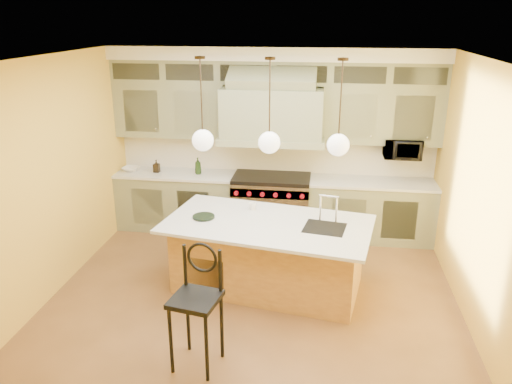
# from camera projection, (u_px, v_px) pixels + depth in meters

# --- Properties ---
(floor) EXTENTS (5.00, 5.00, 0.00)m
(floor) POSITION_uv_depth(u_px,v_px,m) (251.00, 304.00, 6.10)
(floor) COLOR brown
(floor) RESTS_ON ground
(ceiling) EXTENTS (5.00, 5.00, 0.00)m
(ceiling) POSITION_uv_depth(u_px,v_px,m) (251.00, 60.00, 5.12)
(ceiling) COLOR white
(ceiling) RESTS_ON wall_back
(wall_back) EXTENTS (5.00, 0.00, 5.00)m
(wall_back) POSITION_uv_depth(u_px,v_px,m) (274.00, 140.00, 7.94)
(wall_back) COLOR gold
(wall_back) RESTS_ON ground
(wall_front) EXTENTS (5.00, 0.00, 5.00)m
(wall_front) POSITION_uv_depth(u_px,v_px,m) (194.00, 319.00, 3.28)
(wall_front) COLOR gold
(wall_front) RESTS_ON ground
(wall_left) EXTENTS (0.00, 5.00, 5.00)m
(wall_left) POSITION_uv_depth(u_px,v_px,m) (44.00, 183.00, 5.94)
(wall_left) COLOR gold
(wall_left) RESTS_ON ground
(wall_right) EXTENTS (0.00, 5.00, 5.00)m
(wall_right) POSITION_uv_depth(u_px,v_px,m) (484.00, 204.00, 5.28)
(wall_right) COLOR gold
(wall_right) RESTS_ON ground
(back_cabinetry) EXTENTS (5.00, 0.77, 2.90)m
(back_cabinetry) POSITION_uv_depth(u_px,v_px,m) (273.00, 145.00, 7.70)
(back_cabinetry) COLOR gray
(back_cabinetry) RESTS_ON floor
(range) EXTENTS (1.20, 0.74, 0.96)m
(range) POSITION_uv_depth(u_px,v_px,m) (271.00, 204.00, 7.93)
(range) COLOR silver
(range) RESTS_ON floor
(kitchen_island) EXTENTS (2.70, 1.73, 1.35)m
(kitchen_island) POSITION_uv_depth(u_px,v_px,m) (269.00, 254.00, 6.34)
(kitchen_island) COLOR #9A6836
(kitchen_island) RESTS_ON floor
(counter_stool) EXTENTS (0.52, 0.52, 1.27)m
(counter_stool) POSITION_uv_depth(u_px,v_px,m) (197.00, 300.00, 4.84)
(counter_stool) COLOR black
(counter_stool) RESTS_ON floor
(microwave) EXTENTS (0.54, 0.37, 0.30)m
(microwave) POSITION_uv_depth(u_px,v_px,m) (402.00, 148.00, 7.45)
(microwave) COLOR black
(microwave) RESTS_ON back_cabinetry
(oil_bottle_a) EXTENTS (0.11, 0.11, 0.27)m
(oil_bottle_a) POSITION_uv_depth(u_px,v_px,m) (198.00, 166.00, 7.90)
(oil_bottle_a) COLOR black
(oil_bottle_a) RESTS_ON back_cabinetry
(oil_bottle_b) EXTENTS (0.10, 0.10, 0.20)m
(oil_bottle_b) POSITION_uv_depth(u_px,v_px,m) (156.00, 166.00, 8.00)
(oil_bottle_b) COLOR black
(oil_bottle_b) RESTS_ON back_cabinetry
(fruit_bowl) EXTENTS (0.30, 0.30, 0.07)m
(fruit_bowl) POSITION_uv_depth(u_px,v_px,m) (131.00, 169.00, 8.08)
(fruit_bowl) COLOR white
(fruit_bowl) RESTS_ON back_cabinetry
(cup) EXTENTS (0.11, 0.11, 0.09)m
(cup) POSITION_uv_depth(u_px,v_px,m) (253.00, 206.00, 6.54)
(cup) COLOR white
(cup) RESTS_ON kitchen_island
(pendant_left) EXTENTS (0.26, 0.26, 1.11)m
(pendant_left) POSITION_uv_depth(u_px,v_px,m) (203.00, 138.00, 5.95)
(pendant_left) COLOR #2D2319
(pendant_left) RESTS_ON ceiling
(pendant_center) EXTENTS (0.26, 0.26, 1.11)m
(pendant_center) POSITION_uv_depth(u_px,v_px,m) (269.00, 140.00, 5.84)
(pendant_center) COLOR #2D2319
(pendant_center) RESTS_ON ceiling
(pendant_right) EXTENTS (0.26, 0.26, 1.11)m
(pendant_right) POSITION_uv_depth(u_px,v_px,m) (338.00, 142.00, 5.74)
(pendant_right) COLOR #2D2319
(pendant_right) RESTS_ON ceiling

